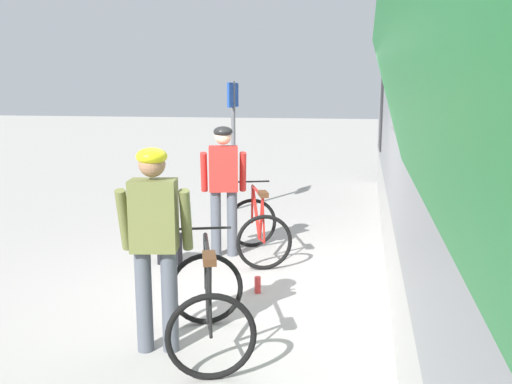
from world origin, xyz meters
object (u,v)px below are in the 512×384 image
(cyclist_far_in_olive, at_px, (155,232))
(water_bottle_near_the_bikes, at_px, (258,285))
(cyclist_near_in_red, at_px, (224,179))
(platform_sign_post, at_px, (233,124))
(bicycle_near_red, at_px, (258,229))
(bicycle_far_black, at_px, (208,306))
(backpack_on_platform, at_px, (170,249))

(cyclist_far_in_olive, height_order, water_bottle_near_the_bikes, cyclist_far_in_olive)
(cyclist_near_in_red, xyz_separation_m, cyclist_far_in_olive, (0.14, -2.75, 0.00))
(cyclist_near_in_red, xyz_separation_m, platform_sign_post, (-0.57, 2.84, 0.57))
(cyclist_far_in_olive, distance_m, water_bottle_near_the_bikes, 1.86)
(cyclist_far_in_olive, bearing_deg, platform_sign_post, 97.28)
(bicycle_near_red, relative_size, water_bottle_near_the_bikes, 6.75)
(cyclist_near_in_red, bearing_deg, platform_sign_post, 101.36)
(water_bottle_near_the_bikes, relative_size, platform_sign_post, 0.08)
(water_bottle_near_the_bikes, bearing_deg, cyclist_near_in_red, 119.62)
(cyclist_near_in_red, height_order, cyclist_far_in_olive, same)
(bicycle_near_red, xyz_separation_m, platform_sign_post, (-1.04, 2.85, 1.22))
(bicycle_near_red, bearing_deg, water_bottle_near_the_bikes, -78.71)
(cyclist_near_in_red, height_order, platform_sign_post, platform_sign_post)
(cyclist_near_in_red, distance_m, platform_sign_post, 2.95)
(cyclist_far_in_olive, relative_size, bicycle_far_black, 1.42)
(cyclist_near_in_red, bearing_deg, bicycle_far_black, -77.90)
(cyclist_near_in_red, distance_m, backpack_on_platform, 1.15)
(cyclist_far_in_olive, bearing_deg, bicycle_near_red, 83.23)
(bicycle_near_red, height_order, platform_sign_post, platform_sign_post)
(bicycle_near_red, distance_m, bicycle_far_black, 2.64)
(bicycle_near_red, bearing_deg, bicycle_far_black, -87.87)
(cyclist_near_in_red, xyz_separation_m, water_bottle_near_the_bikes, (0.72, -1.27, -0.96))
(bicycle_far_black, distance_m, backpack_on_platform, 2.47)
(backpack_on_platform, relative_size, platform_sign_post, 0.17)
(backpack_on_platform, distance_m, platform_sign_post, 3.61)
(bicycle_far_black, bearing_deg, bicycle_near_red, 92.13)
(bicycle_far_black, xyz_separation_m, water_bottle_near_the_bikes, (0.15, 1.38, -0.31))
(bicycle_near_red, height_order, bicycle_far_black, same)
(cyclist_far_in_olive, xyz_separation_m, bicycle_far_black, (0.42, 0.10, -0.65))
(backpack_on_platform, bearing_deg, water_bottle_near_the_bikes, -31.32)
(bicycle_near_red, bearing_deg, backpack_on_platform, -156.29)
(cyclist_near_in_red, height_order, water_bottle_near_the_bikes, cyclist_near_in_red)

